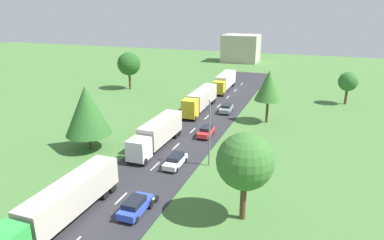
# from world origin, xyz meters

# --- Properties ---
(road) EXTENTS (10.00, 140.00, 0.06)m
(road) POSITION_xyz_m (0.00, 24.50, 0.03)
(road) COLOR #2B2B30
(road) RESTS_ON ground
(lane_marking_centre) EXTENTS (0.16, 118.94, 0.01)m
(lane_marking_centre) POSITION_xyz_m (0.00, 19.55, 0.07)
(lane_marking_centre) COLOR white
(lane_marking_centre) RESTS_ON road
(truck_lead) EXTENTS (2.55, 14.58, 3.58)m
(truck_lead) POSITION_xyz_m (-2.57, 14.26, 2.14)
(truck_lead) COLOR green
(truck_lead) RESTS_ON road
(truck_second) EXTENTS (2.52, 12.72, 3.72)m
(truck_second) POSITION_xyz_m (-2.29, 33.29, 2.16)
(truck_second) COLOR white
(truck_second) RESTS_ON road
(truck_third) EXTENTS (2.81, 14.53, 3.68)m
(truck_third) POSITION_xyz_m (-2.46, 52.47, 2.20)
(truck_third) COLOR yellow
(truck_third) RESTS_ON road
(truck_fourth) EXTENTS (2.81, 12.97, 3.71)m
(truck_fourth) POSITION_xyz_m (-2.40, 70.13, 2.17)
(truck_fourth) COLOR yellow
(truck_fourth) RESTS_ON road
(car_second) EXTENTS (1.85, 4.27, 1.53)m
(car_second) POSITION_xyz_m (2.70, 17.78, 0.86)
(car_second) COLOR blue
(car_second) RESTS_ON road
(car_third) EXTENTS (1.76, 4.35, 1.45)m
(car_third) POSITION_xyz_m (2.36, 28.54, 0.82)
(car_third) COLOR white
(car_third) RESTS_ON road
(car_fourth) EXTENTS (1.77, 3.97, 1.49)m
(car_fourth) POSITION_xyz_m (2.75, 39.62, 0.84)
(car_fourth) COLOR red
(car_fourth) RESTS_ON road
(car_fifth) EXTENTS (2.04, 4.39, 1.48)m
(car_fifth) POSITION_xyz_m (2.50, 52.78, 0.84)
(car_fifth) COLOR #8C939E
(car_fifth) RESTS_ON road
(motorcycle_courier) EXTENTS (0.28, 1.94, 0.91)m
(motorcycle_courier) POSITION_xyz_m (3.75, 19.66, 0.54)
(motorcycle_courier) COLOR black
(motorcycle_courier) RESTS_ON road
(lamppost_second) EXTENTS (0.36, 0.36, 8.53)m
(lamppost_second) POSITION_xyz_m (6.13, 30.27, 4.75)
(lamppost_second) COLOR slate
(lamppost_second) RESTS_ON ground
(tree_oak) EXTENTS (5.34, 5.34, 8.63)m
(tree_oak) POSITION_xyz_m (-23.85, 63.74, 5.93)
(tree_oak) COLOR #513823
(tree_oak) RESTS_ON ground
(tree_birch) EXTENTS (3.78, 3.78, 6.51)m
(tree_birch) POSITION_xyz_m (23.49, 66.64, 4.58)
(tree_birch) COLOR #513823
(tree_birch) RESTS_ON ground
(tree_pine) EXTENTS (6.13, 6.13, 8.94)m
(tree_pine) POSITION_xyz_m (-10.87, 29.71, 5.57)
(tree_pine) COLOR #513823
(tree_pine) RESTS_ON ground
(tree_elm) EXTENTS (4.58, 4.58, 8.89)m
(tree_elm) POSITION_xyz_m (10.32, 49.73, 6.34)
(tree_elm) COLOR #513823
(tree_elm) RESTS_ON ground
(tree_ash) EXTENTS (5.19, 5.19, 8.41)m
(tree_ash) POSITION_xyz_m (12.43, 20.52, 5.79)
(tree_ash) COLOR #513823
(tree_ash) RESTS_ON ground
(distant_building) EXTENTS (12.18, 10.27, 9.25)m
(distant_building) POSITION_xyz_m (-8.39, 114.37, 4.62)
(distant_building) COLOR #B2A899
(distant_building) RESTS_ON ground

